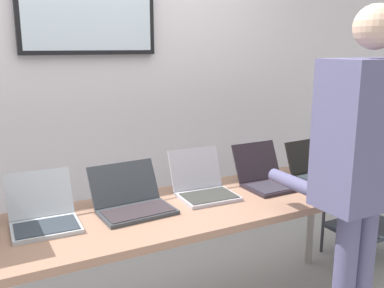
% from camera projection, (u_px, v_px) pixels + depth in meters
% --- Properties ---
extents(back_wall, '(8.00, 0.11, 2.67)m').
position_uv_depth(back_wall, '(111.00, 82.00, 3.16)').
color(back_wall, silver).
rests_on(back_wall, ground).
extents(workbench, '(2.62, 0.70, 0.76)m').
position_uv_depth(workbench, '(180.00, 216.00, 2.34)').
color(workbench, '#976E58').
rests_on(workbench, ground).
extents(laptop_station_0, '(0.33, 0.36, 0.23)m').
position_uv_depth(laptop_station_0, '(44.00, 214.00, 2.08)').
color(laptop_station_0, '#A8B1B9').
rests_on(laptop_station_0, workbench).
extents(laptop_station_1, '(0.39, 0.37, 0.23)m').
position_uv_depth(laptop_station_1, '(132.00, 201.00, 2.27)').
color(laptop_station_1, '#33383E').
rests_on(laptop_station_1, workbench).
extents(laptop_station_2, '(0.33, 0.36, 0.25)m').
position_uv_depth(laptop_station_2, '(203.00, 186.00, 2.50)').
color(laptop_station_2, '#AFAEB9').
rests_on(laptop_station_2, workbench).
extents(laptop_station_3, '(0.32, 0.36, 0.25)m').
position_uv_depth(laptop_station_3, '(266.00, 177.00, 2.67)').
color(laptop_station_3, '#271F26').
rests_on(laptop_station_3, workbench).
extents(laptop_station_4, '(0.40, 0.33, 0.23)m').
position_uv_depth(laptop_station_4, '(318.00, 169.00, 2.86)').
color(laptop_station_4, black).
rests_on(laptop_station_4, workbench).
extents(person, '(0.44, 0.58, 1.79)m').
position_uv_depth(person, '(362.00, 159.00, 2.02)').
color(person, '#515074').
rests_on(person, ground).
extents(storage_cart, '(0.56, 0.44, 0.67)m').
position_uv_depth(storage_cart, '(369.00, 202.00, 3.29)').
color(storage_cart, '#272E38').
rests_on(storage_cart, ground).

